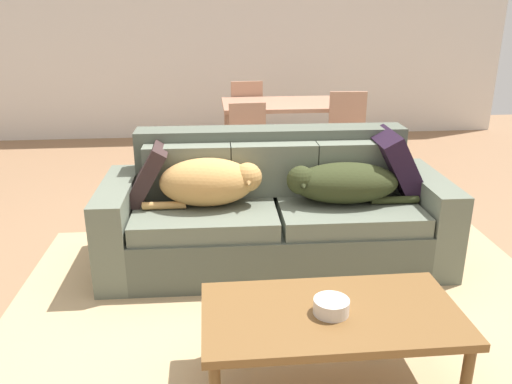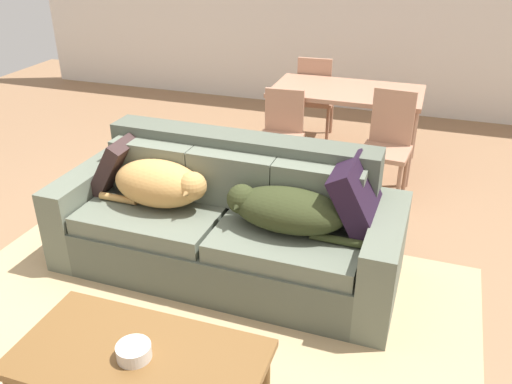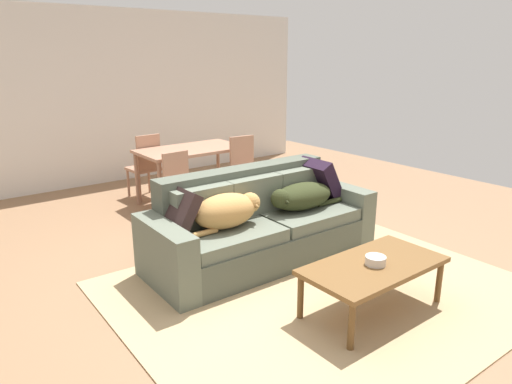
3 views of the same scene
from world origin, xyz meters
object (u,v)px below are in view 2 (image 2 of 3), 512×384
(dog_on_right_cushion, at_px, (285,209))
(dining_chair_near_left, at_px, (281,132))
(throw_pillow_by_right_arm, at_px, (359,198))
(dining_table, at_px, (347,97))
(coffee_table, at_px, (139,362))
(dining_chair_far_left, at_px, (315,95))
(throw_pillow_by_left_arm, at_px, (118,163))
(dog_on_left_cushion, at_px, (161,184))
(bowl_on_coffee_table, at_px, (134,351))
(couch, at_px, (228,224))
(dining_chair_near_right, at_px, (388,141))

(dog_on_right_cushion, xyz_separation_m, dining_chair_near_left, (-0.49, 1.63, -0.13))
(throw_pillow_by_right_arm, relative_size, dining_table, 0.33)
(coffee_table, height_order, dining_chair_far_left, dining_chair_far_left)
(coffee_table, relative_size, dining_table, 0.83)
(throw_pillow_by_left_arm, distance_m, throw_pillow_by_right_arm, 1.74)
(dog_on_left_cushion, bearing_deg, bowl_on_coffee_table, -67.01)
(dog_on_left_cushion, relative_size, throw_pillow_by_right_arm, 1.70)
(coffee_table, height_order, bowl_on_coffee_table, bowl_on_coffee_table)
(throw_pillow_by_left_arm, bearing_deg, bowl_on_coffee_table, -56.87)
(dog_on_left_cushion, relative_size, coffee_table, 0.67)
(couch, height_order, throw_pillow_by_right_arm, throw_pillow_by_right_arm)
(coffee_table, distance_m, dining_chair_near_left, 2.87)
(couch, bearing_deg, throw_pillow_by_right_arm, 3.38)
(dog_on_left_cushion, distance_m, throw_pillow_by_right_arm, 1.33)
(dog_on_left_cushion, relative_size, dining_chair_far_left, 0.85)
(dog_on_left_cushion, height_order, throw_pillow_by_right_arm, throw_pillow_by_right_arm)
(throw_pillow_by_right_arm, distance_m, dining_chair_near_right, 1.43)
(coffee_table, bearing_deg, throw_pillow_by_right_arm, 60.68)
(dog_on_left_cushion, xyz_separation_m, coffee_table, (0.53, -1.27, -0.26))
(dog_on_left_cushion, distance_m, bowl_on_coffee_table, 1.40)
(dining_chair_near_right, bearing_deg, throw_pillow_by_right_arm, -86.28)
(bowl_on_coffee_table, bearing_deg, couch, 93.17)
(bowl_on_coffee_table, distance_m, dining_chair_far_left, 4.01)
(dog_on_right_cushion, bearing_deg, dining_chair_near_right, 74.36)
(couch, xyz_separation_m, dog_on_left_cushion, (-0.44, -0.09, 0.28))
(couch, relative_size, dog_on_left_cushion, 2.99)
(coffee_table, bearing_deg, bowl_on_coffee_table, -113.99)
(throw_pillow_by_right_arm, height_order, dining_chair_near_right, dining_chair_near_right)
(dining_chair_near_right, height_order, dining_chair_far_left, dining_chair_near_right)
(couch, bearing_deg, dog_on_left_cushion, -167.14)
(couch, height_order, throw_pillow_by_left_arm, couch)
(dining_chair_near_left, bearing_deg, dining_chair_near_right, -7.14)
(throw_pillow_by_right_arm, height_order, coffee_table, throw_pillow_by_right_arm)
(throw_pillow_by_right_arm, height_order, dining_chair_far_left, dining_chair_far_left)
(dog_on_left_cushion, height_order, dog_on_right_cushion, dog_on_left_cushion)
(couch, xyz_separation_m, coffee_table, (0.08, -1.37, 0.03))
(dog_on_right_cushion, bearing_deg, couch, 164.80)
(coffee_table, distance_m, dining_chair_far_left, 3.99)
(bowl_on_coffee_table, bearing_deg, coffee_table, 66.01)
(dining_chair_near_right, bearing_deg, bowl_on_coffee_table, -101.13)
(throw_pillow_by_right_arm, xyz_separation_m, coffee_table, (-0.79, -1.40, -0.31))
(dining_chair_near_left, distance_m, dining_chair_near_right, 0.97)
(coffee_table, bearing_deg, couch, 93.55)
(dining_table, xyz_separation_m, dining_chair_far_left, (-0.43, 0.55, -0.19))
(dog_on_right_cushion, bearing_deg, bowl_on_coffee_table, -105.00)
(throw_pillow_by_right_arm, bearing_deg, throw_pillow_by_left_arm, 179.00)
(coffee_table, bearing_deg, dog_on_right_cushion, 74.11)
(coffee_table, xyz_separation_m, dining_chair_near_right, (0.83, 2.82, 0.15))
(coffee_table, distance_m, dining_chair_near_right, 2.94)
(couch, height_order, dining_chair_near_right, dining_chair_near_right)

